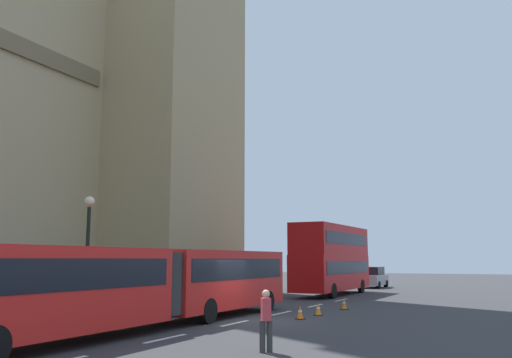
% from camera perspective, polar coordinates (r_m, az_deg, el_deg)
% --- Properties ---
extents(ground_plane, '(160.00, 160.00, 0.00)m').
position_cam_1_polar(ground_plane, '(22.97, -0.96, -14.85)').
color(ground_plane, '#333335').
extents(lane_centre_marking, '(29.80, 0.16, 0.01)m').
position_cam_1_polar(lane_centre_marking, '(22.05, -2.28, -15.10)').
color(lane_centre_marking, silver).
rests_on(lane_centre_marking, ground_plane).
extents(articulated_bus, '(18.56, 2.54, 2.90)m').
position_cam_1_polar(articulated_bus, '(20.64, -11.06, -10.54)').
color(articulated_bus, red).
rests_on(articulated_bus, ground_plane).
extents(double_decker_bus, '(10.66, 2.54, 4.90)m').
position_cam_1_polar(double_decker_bus, '(39.38, 8.10, -8.19)').
color(double_decker_bus, '#B20F0F').
rests_on(double_decker_bus, ground_plane).
extents(sedan_lead, '(4.40, 1.86, 1.85)m').
position_cam_1_polar(sedan_lead, '(50.01, 12.34, -10.19)').
color(sedan_lead, gray).
rests_on(sedan_lead, ground_plane).
extents(traffic_cone_west, '(0.36, 0.36, 0.58)m').
position_cam_1_polar(traffic_cone_west, '(23.58, 4.72, -13.97)').
color(traffic_cone_west, black).
rests_on(traffic_cone_west, ground_plane).
extents(traffic_cone_middle, '(0.36, 0.36, 0.58)m').
position_cam_1_polar(traffic_cone_middle, '(25.24, 6.64, -13.58)').
color(traffic_cone_middle, black).
rests_on(traffic_cone_middle, ground_plane).
extents(traffic_cone_east, '(0.36, 0.36, 0.58)m').
position_cam_1_polar(traffic_cone_east, '(28.29, 9.36, -12.97)').
color(traffic_cone_east, black).
rests_on(traffic_cone_east, ground_plane).
extents(street_lamp, '(0.44, 0.44, 5.27)m').
position_cam_1_polar(street_lamp, '(24.57, -17.50, -6.91)').
color(street_lamp, black).
rests_on(street_lamp, ground_plane).
extents(pedestrian_near_cones, '(0.47, 0.42, 1.69)m').
position_cam_1_polar(pedestrian_near_cones, '(15.25, 1.07, -14.61)').
color(pedestrian_near_cones, '#333333').
rests_on(pedestrian_near_cones, ground_plane).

